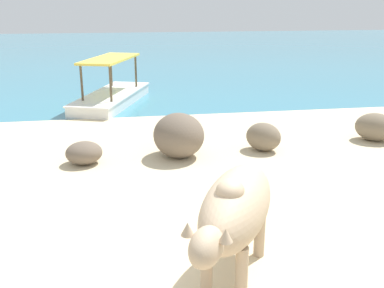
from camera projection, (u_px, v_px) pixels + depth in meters
sand_beach at (243, 281)px, 4.57m from camera, size 18.00×14.00×0.04m
water_surface at (136, 53)px, 25.25m from camera, size 60.00×36.00×0.03m
cow at (235, 209)px, 4.35m from camera, size 1.37×2.01×1.17m
shore_rock_large at (84, 153)px, 7.77m from camera, size 0.72×0.68×0.40m
shore_rock_medium at (375, 127)px, 9.06m from camera, size 1.02×0.99×0.57m
shore_rock_small at (179, 135)px, 8.08m from camera, size 0.99×1.09×0.80m
shore_rock_flat at (263, 137)px, 8.45m from camera, size 0.87×0.88×0.54m
boat_white at (112, 95)px, 12.42m from camera, size 2.33×3.85×1.29m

